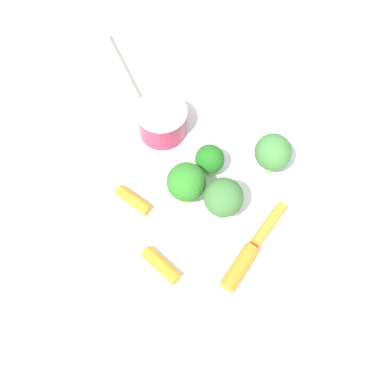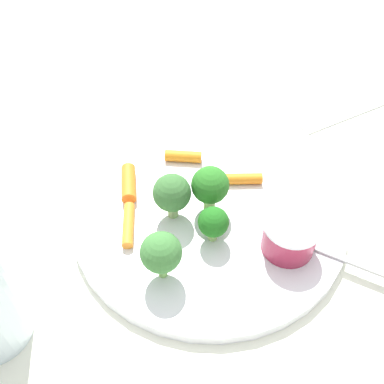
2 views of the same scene
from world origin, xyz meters
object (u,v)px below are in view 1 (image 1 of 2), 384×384
at_px(carrot_stick_0, 269,224).
at_px(fork, 130,86).
at_px(broccoli_floret_1, 273,152).
at_px(broccoli_floret_2, 179,184).
at_px(sauce_cup, 162,121).
at_px(carrot_stick_2, 133,200).
at_px(broccoli_floret_3, 209,159).
at_px(plate, 187,203).
at_px(carrot_stick_1, 161,265).
at_px(broccoli_floret_0, 224,198).
at_px(carrot_stick_3, 239,268).

xyz_separation_m(carrot_stick_0, fork, (-0.21, 0.06, -0.00)).
height_order(broccoli_floret_1, carrot_stick_0, broccoli_floret_1).
distance_m(broccoli_floret_2, fork, 0.16).
relative_size(sauce_cup, fork, 0.33).
bearing_deg(carrot_stick_2, broccoli_floret_3, 61.26).
height_order(plate, broccoli_floret_1, broccoli_floret_1).
xyz_separation_m(plate, carrot_stick_2, (-0.04, -0.03, 0.01)).
height_order(plate, fork, fork).
bearing_deg(broccoli_floret_2, carrot_stick_1, -67.20).
height_order(carrot_stick_0, fork, carrot_stick_0).
xyz_separation_m(carrot_stick_0, carrot_stick_2, (-0.12, -0.05, 0.00)).
height_order(broccoli_floret_0, carrot_stick_2, broccoli_floret_0).
height_order(broccoli_floret_0, carrot_stick_0, broccoli_floret_0).
relative_size(carrot_stick_0, carrot_stick_3, 1.09).
height_order(carrot_stick_2, fork, carrot_stick_2).
bearing_deg(carrot_stick_1, carrot_stick_3, 33.54).
relative_size(broccoli_floret_3, carrot_stick_2, 1.03).
bearing_deg(broccoli_floret_1, carrot_stick_2, -128.80).
height_order(broccoli_floret_0, broccoli_floret_2, broccoli_floret_2).
xyz_separation_m(plate, carrot_stick_0, (0.08, 0.02, 0.01)).
distance_m(plate, carrot_stick_0, 0.08).
distance_m(broccoli_floret_1, carrot_stick_0, 0.07).
distance_m(broccoli_floret_3, carrot_stick_0, 0.08).
bearing_deg(broccoli_floret_0, carrot_stick_0, 18.53).
bearing_deg(carrot_stick_0, sauce_cup, 168.47).
relative_size(broccoli_floret_3, carrot_stick_0, 0.79).
bearing_deg(sauce_cup, fork, 157.92).
bearing_deg(carrot_stick_1, carrot_stick_2, 148.91).
bearing_deg(carrot_stick_0, broccoli_floret_2, -162.67).
distance_m(plate, carrot_stick_2, 0.05).
bearing_deg(carrot_stick_0, carrot_stick_2, -155.43).
relative_size(broccoli_floret_2, carrot_stick_1, 1.29).
xyz_separation_m(broccoli_floret_1, carrot_stick_3, (0.03, -0.11, -0.03)).
xyz_separation_m(broccoli_floret_0, fork, (-0.17, 0.07, -0.03)).
height_order(sauce_cup, carrot_stick_1, sauce_cup).
relative_size(plate, broccoli_floret_3, 7.00).
relative_size(broccoli_floret_0, broccoli_floret_3, 1.30).
distance_m(plate, carrot_stick_3, 0.09).
height_order(sauce_cup, broccoli_floret_2, broccoli_floret_2).
bearing_deg(fork, carrot_stick_0, -14.90).
bearing_deg(sauce_cup, broccoli_floret_1, 11.28).
xyz_separation_m(broccoli_floret_0, carrot_stick_3, (0.04, -0.04, -0.02)).
distance_m(plate, carrot_stick_1, 0.07).
bearing_deg(broccoli_floret_1, fork, 178.83).
xyz_separation_m(sauce_cup, fork, (-0.07, 0.03, -0.02)).
bearing_deg(sauce_cup, broccoli_floret_0, -23.05).
bearing_deg(broccoli_floret_3, carrot_stick_2, -118.74).
xyz_separation_m(carrot_stick_0, carrot_stick_3, (0.00, -0.05, 0.00)).
bearing_deg(carrot_stick_3, carrot_stick_0, 91.92).
bearing_deg(sauce_cup, carrot_stick_1, -53.20).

